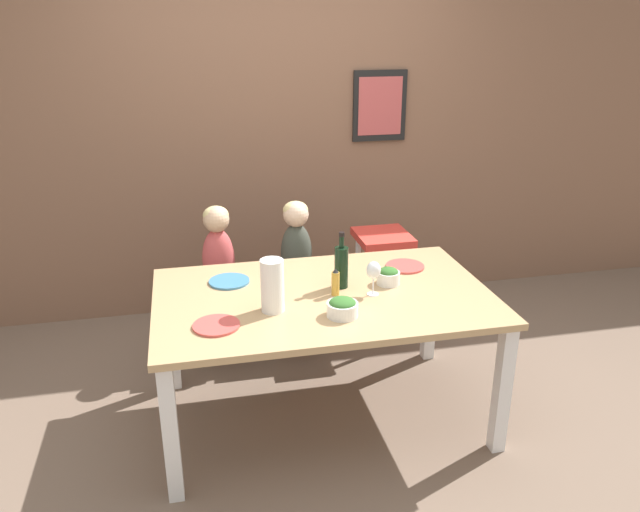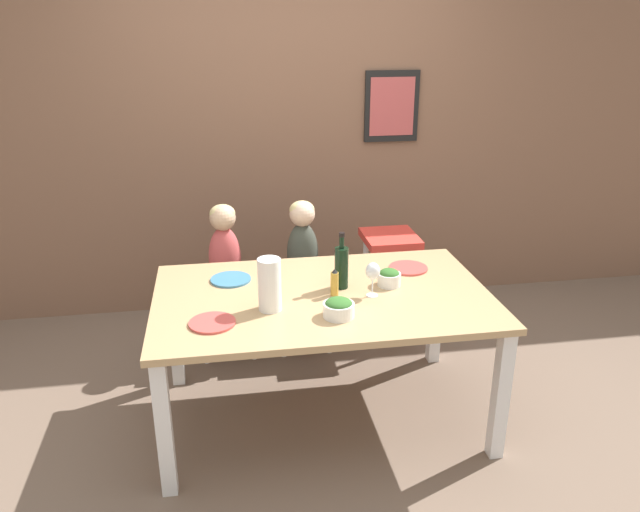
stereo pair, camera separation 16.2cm
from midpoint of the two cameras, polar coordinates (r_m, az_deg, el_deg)
ground_plane at (r=3.58m, az=1.55°, el=-14.33°), size 14.00×14.00×0.00m
wall_back at (r=4.52m, az=-2.07°, el=11.83°), size 10.00×0.09×2.70m
dining_table at (r=3.25m, az=1.66°, el=-4.85°), size 1.72×1.07×0.74m
chair_far_left at (r=4.06m, az=-7.35°, el=-3.72°), size 0.40×0.44×0.45m
chair_far_center at (r=4.10m, az=-0.44°, el=-3.27°), size 0.40×0.44×0.45m
chair_right_highchair at (r=4.15m, az=7.47°, el=-0.15°), size 0.34×0.37×0.74m
person_child_left at (r=3.93m, az=-7.60°, el=1.07°), size 0.20×0.17×0.55m
person_child_center at (r=3.97m, az=-0.45°, el=1.48°), size 0.20×0.17×0.55m
wine_bottle at (r=3.25m, az=3.40°, el=-0.95°), size 0.07×0.07×0.30m
paper_towel_roll at (r=3.00m, az=-3.09°, el=-2.64°), size 0.11×0.11×0.26m
wine_glass_near at (r=3.16m, az=6.32°, el=-1.47°), size 0.07×0.07×0.18m
salad_bowl_large at (r=2.97m, az=3.29°, el=-4.76°), size 0.15×0.15×0.09m
salad_bowl_small at (r=3.33m, az=7.73°, el=-1.96°), size 0.12×0.12×0.09m
dinner_plate_front_left at (r=2.94m, az=-8.27°, el=-6.08°), size 0.22×0.22×0.01m
dinner_plate_back_left at (r=3.39m, az=-6.82°, el=-2.15°), size 0.22×0.22×0.01m
dinner_plate_back_right at (r=3.57m, az=9.36°, el=-1.10°), size 0.22×0.22×0.01m
condiment_bottle_hot_sauce at (r=3.17m, az=2.80°, el=-2.47°), size 0.04×0.04×0.15m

